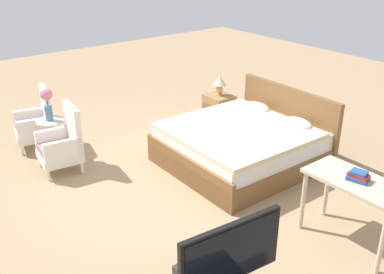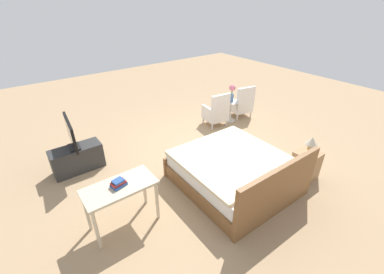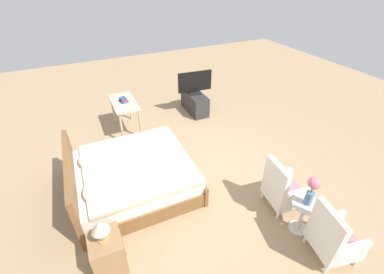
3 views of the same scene
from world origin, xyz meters
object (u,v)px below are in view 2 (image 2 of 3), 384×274
(table_lamp, at_px, (312,143))
(tv_stand, at_px, (77,159))
(armchair_by_window_right, at_px, (216,112))
(nightstand, at_px, (306,165))
(flower_vase, at_px, (232,91))
(bed, at_px, (235,172))
(side_table, at_px, (231,109))
(vanity_desk, at_px, (120,192))
(book_stack, at_px, (118,183))
(armchair_by_window_left, at_px, (242,104))
(tv_flatscreen, at_px, (71,134))

(table_lamp, distance_m, tv_stand, 4.51)
(armchair_by_window_right, relative_size, nightstand, 1.64)
(flower_vase, bearing_deg, table_lamp, 76.61)
(bed, bearing_deg, side_table, -132.75)
(armchair_by_window_right, xyz_separation_m, nightstand, (0.15, 2.73, -0.09))
(bed, xyz_separation_m, nightstand, (-1.26, 0.63, -0.02))
(side_table, xyz_separation_m, vanity_desk, (3.91, 1.67, 0.28))
(nightstand, bearing_deg, table_lamp, 90.00)
(side_table, distance_m, table_lamp, 2.79)
(vanity_desk, bearing_deg, armchair_by_window_right, -153.37)
(armchair_by_window_right, bearing_deg, tv_stand, -2.63)
(vanity_desk, bearing_deg, table_lamp, 162.78)
(table_lamp, height_order, book_stack, table_lamp)
(flower_vase, distance_m, nightstand, 2.82)
(bed, distance_m, side_table, 2.80)
(bed, relative_size, nightstand, 3.58)
(armchair_by_window_left, distance_m, table_lamp, 2.97)
(armchair_by_window_right, relative_size, book_stack, 3.87)
(tv_stand, bearing_deg, book_stack, 94.50)
(armchair_by_window_left, height_order, table_lamp, armchair_by_window_left)
(side_table, bearing_deg, flower_vase, 0.00)
(armchair_by_window_left, distance_m, vanity_desk, 4.71)
(flower_vase, bearing_deg, armchair_by_window_right, -4.50)
(table_lamp, xyz_separation_m, tv_stand, (3.42, -2.89, -0.52))
(side_table, height_order, vanity_desk, vanity_desk)
(table_lamp, distance_m, vanity_desk, 3.43)
(side_table, relative_size, vanity_desk, 0.55)
(bed, height_order, armchair_by_window_right, bed)
(bed, distance_m, book_stack, 2.11)
(side_table, relative_size, table_lamp, 1.73)
(book_stack, bearing_deg, bed, 169.30)
(nightstand, bearing_deg, tv_flatscreen, -40.18)
(tv_flatscreen, bearing_deg, table_lamp, 139.82)
(side_table, height_order, tv_flatscreen, tv_flatscreen)
(bed, xyz_separation_m, book_stack, (2.01, -0.38, 0.50))
(tv_stand, relative_size, book_stack, 4.04)
(book_stack, bearing_deg, tv_flatscreen, -85.43)
(bed, height_order, table_lamp, bed)
(bed, height_order, armchair_by_window_left, bed)
(armchair_by_window_left, height_order, side_table, armchair_by_window_left)
(armchair_by_window_right, height_order, nightstand, armchair_by_window_right)
(armchair_by_window_left, bearing_deg, table_lamp, 67.82)
(bed, relative_size, tv_flatscreen, 2.24)
(bed, bearing_deg, book_stack, -10.70)
(tv_flatscreen, relative_size, book_stack, 3.77)
(armchair_by_window_right, height_order, side_table, armchair_by_window_right)
(tv_stand, bearing_deg, armchair_by_window_left, 177.94)
(vanity_desk, bearing_deg, tv_stand, -85.41)
(tv_flatscreen, distance_m, book_stack, 1.88)
(flower_vase, relative_size, tv_stand, 0.50)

